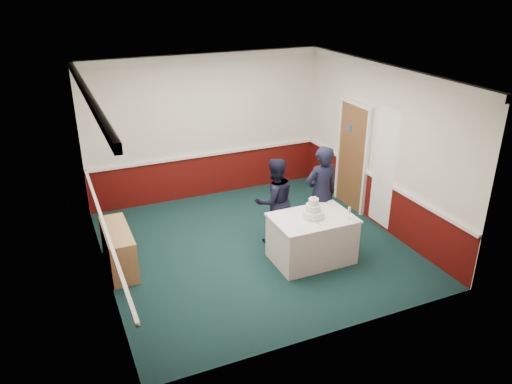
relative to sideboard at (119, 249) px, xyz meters
name	(u,v)px	position (x,y,z in m)	size (l,w,h in m)	color
ground	(255,247)	(2.28, -0.26, -0.35)	(5.00, 5.00, 0.00)	#14302F
room_shell	(245,129)	(2.36, 0.35, 1.62)	(5.00, 5.00, 3.00)	silver
sideboard	(119,249)	(0.00, 0.00, 0.00)	(0.41, 1.20, 0.70)	tan
cake_table	(312,238)	(2.97, -1.02, 0.05)	(1.32, 0.92, 0.79)	white
wedding_cake	(313,211)	(2.97, -1.02, 0.55)	(0.35, 0.35, 0.36)	white
cake_knife	(317,223)	(2.94, -1.22, 0.44)	(0.01, 0.22, 0.01)	silver
champagne_flute	(349,211)	(3.47, -1.30, 0.58)	(0.05, 0.05, 0.21)	silver
person_man	(274,201)	(2.69, -0.17, 0.43)	(0.76, 0.59, 1.56)	black
person_woman	(321,194)	(3.46, -0.44, 0.53)	(0.64, 0.42, 1.76)	black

